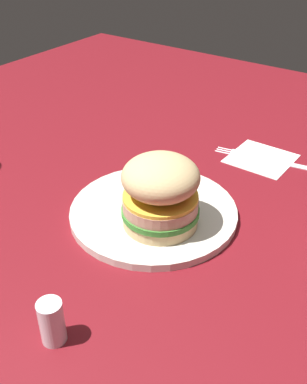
# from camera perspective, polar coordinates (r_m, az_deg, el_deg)

# --- Properties ---
(ground_plane) EXTENTS (1.60, 1.60, 0.00)m
(ground_plane) POSITION_cam_1_polar(r_m,az_deg,el_deg) (0.67, 0.84, -4.65)
(ground_plane) COLOR maroon
(plate) EXTENTS (0.25, 0.25, 0.01)m
(plate) POSITION_cam_1_polar(r_m,az_deg,el_deg) (0.70, 0.00, -2.46)
(plate) COLOR silver
(plate) RESTS_ON ground_plane
(sandwich) EXTENTS (0.11, 0.11, 0.11)m
(sandwich) POSITION_cam_1_polar(r_m,az_deg,el_deg) (0.63, 0.96, -0.18)
(sandwich) COLOR tan
(sandwich) RESTS_ON plate
(fries_pile) EXTENTS (0.10, 0.11, 0.01)m
(fries_pile) POSITION_cam_1_polar(r_m,az_deg,el_deg) (0.75, 0.97, 1.21)
(fries_pile) COLOR #E5B251
(fries_pile) RESTS_ON plate
(napkin) EXTENTS (0.11, 0.11, 0.00)m
(napkin) POSITION_cam_1_polar(r_m,az_deg,el_deg) (0.87, 13.24, 4.11)
(napkin) COLOR white
(napkin) RESTS_ON ground_plane
(fork) EXTENTS (0.17, 0.04, 0.00)m
(fork) POSITION_cam_1_polar(r_m,az_deg,el_deg) (0.87, 13.16, 4.28)
(fork) COLOR silver
(fork) RESTS_ON napkin
(salt_shaker) EXTENTS (0.03, 0.03, 0.06)m
(salt_shaker) POSITION_cam_1_polar(r_m,az_deg,el_deg) (0.52, -12.54, -15.50)
(salt_shaker) COLOR white
(salt_shaker) RESTS_ON ground_plane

